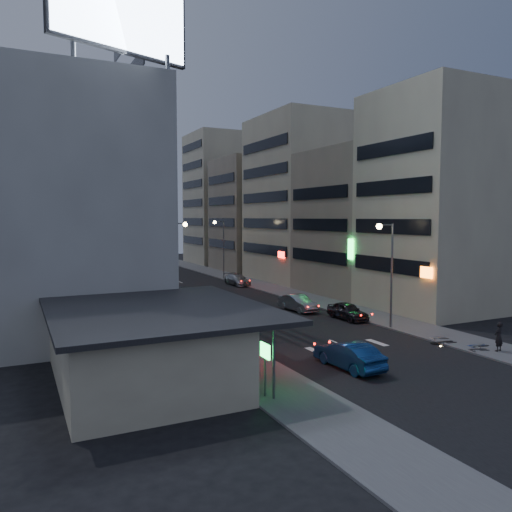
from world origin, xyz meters
TOP-DOWN VIEW (x-y plane):
  - ground at (0.00, 0.00)m, footprint 180.00×180.00m
  - sidewalk_left at (-8.00, 30.00)m, footprint 4.00×120.00m
  - sidewalk_right at (8.00, 30.00)m, footprint 4.00×120.00m
  - food_court at (-13.90, 2.00)m, footprint 11.00×13.00m
  - white_building at (-17.00, 20.00)m, footprint 14.00×24.00m
  - shophouse_near at (15.00, 10.50)m, footprint 10.00×11.00m
  - shophouse_mid at (15.50, 22.00)m, footprint 11.00×12.00m
  - shophouse_far at (15.00, 35.00)m, footprint 10.00×14.00m
  - far_left_a at (-15.50, 45.00)m, footprint 11.00×10.00m
  - far_left_b at (-16.00, 58.00)m, footprint 12.00×10.00m
  - far_right_a at (15.50, 50.00)m, footprint 11.00×12.00m
  - far_right_b at (16.00, 64.00)m, footprint 12.00×12.00m
  - billboard at (-12.99, 9.97)m, footprint 9.52×3.75m
  - street_lamp_right_near at (5.90, 6.00)m, footprint 1.60×0.44m
  - street_lamp_left at (-5.90, 22.00)m, footprint 1.60×0.44m
  - street_lamp_right_far at (5.90, 40.00)m, footprint 1.60×0.44m
  - parked_car_right_near at (5.38, 10.29)m, footprint 1.74×4.24m
  - parked_car_right_mid at (3.57, 15.38)m, footprint 1.89×4.62m
  - parked_car_left at (-4.70, 24.68)m, footprint 3.12×6.02m
  - parked_car_right_far at (5.60, 33.77)m, footprint 2.09×4.89m
  - road_car_blue at (-2.79, -0.91)m, footprint 1.88×4.80m
  - road_car_silver at (-2.59, 15.16)m, footprint 2.07×4.98m
  - person at (7.71, -2.43)m, footprint 0.76×0.57m
  - scooter_black_a at (7.49, -1.64)m, footprint 1.09×1.86m
  - scooter_silver_a at (8.29, -0.75)m, footprint 0.76×1.93m
  - scooter_blue at (8.27, -0.88)m, footprint 1.08×1.89m
  - scooter_black_b at (7.13, 0.81)m, footprint 0.93×2.07m
  - scooter_silver_b at (7.55, 1.73)m, footprint 1.11×1.88m

SIDE VIEW (x-z plane):
  - ground at x=0.00m, z-range 0.00..0.00m
  - sidewalk_left at x=-8.00m, z-range 0.00..0.12m
  - sidewalk_right at x=8.00m, z-range 0.00..0.12m
  - scooter_black_a at x=7.49m, z-range 0.12..1.20m
  - scooter_silver_b at x=7.55m, z-range 0.12..1.21m
  - scooter_blue at x=8.27m, z-range 0.12..1.22m
  - scooter_silver_a at x=8.29m, z-range 0.12..1.27m
  - parked_car_right_far at x=5.60m, z-range 0.00..1.41m
  - road_car_silver at x=-2.59m, z-range 0.00..1.44m
  - parked_car_right_near at x=5.38m, z-range 0.00..1.44m
  - scooter_black_b at x=7.13m, z-range 0.12..1.34m
  - parked_car_right_mid at x=3.57m, z-range 0.00..1.49m
  - road_car_blue at x=-2.79m, z-range 0.00..1.55m
  - parked_car_left at x=-4.70m, z-range 0.00..1.62m
  - person at x=7.71m, z-range 0.12..1.99m
  - food_court at x=-13.90m, z-range 0.05..3.92m
  - street_lamp_right_near at x=5.90m, z-range 1.35..9.37m
  - street_lamp_left at x=-5.90m, z-range 1.35..9.37m
  - street_lamp_right_far at x=5.90m, z-range 1.35..9.37m
  - far_left_b at x=-16.00m, z-range 0.00..15.00m
  - shophouse_mid at x=15.50m, z-range 0.00..16.00m
  - white_building at x=-17.00m, z-range 0.00..18.00m
  - far_right_a at x=15.50m, z-range 0.00..18.00m
  - shophouse_near at x=15.00m, z-range 0.00..20.00m
  - far_left_a at x=-15.50m, z-range 0.00..20.00m
  - shophouse_far at x=15.00m, z-range 0.00..22.00m
  - far_right_b at x=16.00m, z-range 0.00..24.00m
  - billboard at x=-12.99m, z-range 18.56..24.76m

